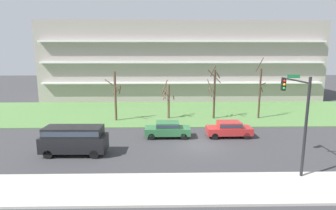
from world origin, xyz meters
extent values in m
plane|color=#38383A|center=(0.00, 0.00, 0.00)|extent=(160.00, 160.00, 0.00)
cube|color=#BCB7AD|center=(0.00, -8.00, 0.07)|extent=(80.00, 4.00, 0.15)
cube|color=#547F42|center=(0.00, 14.00, 0.04)|extent=(80.00, 16.00, 0.08)
cube|color=#9E938C|center=(0.00, 27.72, 6.70)|extent=(48.10, 11.44, 13.40)
cube|color=white|center=(0.00, 21.55, 3.35)|extent=(46.18, 0.90, 0.24)
cube|color=white|center=(0.00, 21.55, 6.70)|extent=(46.18, 0.90, 0.24)
cube|color=white|center=(0.00, 21.55, 10.05)|extent=(46.18, 0.90, 0.24)
cylinder|color=brown|center=(-9.07, 9.37, 3.02)|extent=(0.28, 0.28, 6.04)
cylinder|color=brown|center=(-9.16, 8.47, 4.54)|extent=(1.89, 0.31, 1.35)
cylinder|color=brown|center=(-8.50, 9.56, 3.87)|extent=(0.53, 1.27, 1.21)
cylinder|color=brown|center=(-8.99, 9.80, 3.59)|extent=(0.97, 0.31, 0.82)
cylinder|color=brown|center=(-2.61, 10.32, 2.18)|extent=(0.29, 0.29, 4.35)
cylinder|color=brown|center=(-3.08, 10.49, 3.04)|extent=(0.50, 1.07, 1.13)
cylinder|color=brown|center=(-1.97, 10.26, 2.75)|extent=(0.26, 1.35, 0.79)
cylinder|color=brown|center=(-3.11, 10.68, 4.01)|extent=(0.88, 1.16, 1.75)
cylinder|color=brown|center=(-3.17, 10.17, 3.19)|extent=(0.45, 1.25, 1.12)
cylinder|color=brown|center=(-2.73, 10.14, 2.89)|extent=(0.53, 0.42, 0.77)
cylinder|color=#423023|center=(3.09, 10.12, 3.09)|extent=(0.26, 0.26, 6.17)
cylinder|color=#423023|center=(3.41, 9.86, 5.56)|extent=(0.67, 0.78, 0.81)
cylinder|color=#423023|center=(2.87, 9.37, 5.44)|extent=(1.62, 0.56, 1.60)
cylinder|color=#423023|center=(2.45, 9.96, 4.26)|extent=(0.47, 1.38, 1.42)
cylinder|color=#423023|center=(2.56, 10.01, 3.29)|extent=(0.34, 1.14, 0.82)
cylinder|color=#423023|center=(2.91, 10.47, 6.00)|extent=(0.83, 0.50, 1.36)
cylinder|color=#423023|center=(8.81, 10.19, 3.15)|extent=(0.23, 0.23, 6.31)
cylinder|color=#423023|center=(8.74, 10.63, 6.79)|extent=(1.00, 0.25, 1.73)
cylinder|color=#423023|center=(9.19, 10.38, 4.36)|extent=(0.50, 0.86, 0.56)
cylinder|color=#423023|center=(8.96, 10.02, 3.77)|extent=(0.48, 0.44, 0.72)
cube|color=#2D6B3D|center=(-2.89, 2.50, 0.67)|extent=(4.40, 1.81, 0.70)
cube|color=#2D6B3D|center=(-2.89, 2.50, 1.29)|extent=(2.20, 1.66, 0.55)
cube|color=#2D3847|center=(-2.89, 2.50, 1.29)|extent=(2.16, 1.70, 0.30)
cylinder|color=black|center=(-4.43, 1.71, 0.32)|extent=(0.64, 0.22, 0.64)
cylinder|color=black|center=(-4.43, 3.29, 0.32)|extent=(0.64, 0.22, 0.64)
cylinder|color=black|center=(-1.35, 1.71, 0.32)|extent=(0.64, 0.22, 0.64)
cylinder|color=black|center=(-1.35, 3.29, 0.32)|extent=(0.64, 0.22, 0.64)
cube|color=#B22828|center=(3.17, 2.50, 0.67)|extent=(4.43, 1.87, 0.70)
cube|color=#B22828|center=(3.17, 2.50, 1.29)|extent=(2.23, 1.69, 0.55)
cube|color=#2D3847|center=(3.17, 2.50, 1.29)|extent=(2.18, 1.72, 0.30)
cylinder|color=black|center=(1.65, 1.69, 0.32)|extent=(0.64, 0.23, 0.64)
cylinder|color=black|center=(1.62, 3.27, 0.32)|extent=(0.64, 0.23, 0.64)
cylinder|color=black|center=(4.73, 1.73, 0.32)|extent=(0.64, 0.23, 0.64)
cylinder|color=black|center=(4.70, 3.31, 0.32)|extent=(0.64, 0.23, 0.64)
cube|color=black|center=(-10.56, -2.00, 0.98)|extent=(5.24, 2.09, 1.25)
cube|color=black|center=(-10.56, -2.00, 1.98)|extent=(4.63, 1.92, 0.75)
cube|color=#2D3847|center=(-10.56, -2.00, 1.98)|extent=(4.54, 1.96, 0.41)
cylinder|color=black|center=(-8.73, -1.14, 0.36)|extent=(0.72, 0.23, 0.72)
cylinder|color=black|center=(-8.76, -2.92, 0.36)|extent=(0.72, 0.23, 0.72)
cylinder|color=black|center=(-12.36, -1.08, 0.36)|extent=(0.72, 0.23, 0.72)
cylinder|color=black|center=(-12.40, -2.86, 0.36)|extent=(0.72, 0.23, 0.72)
cylinder|color=black|center=(5.84, -6.60, 3.36)|extent=(0.18, 0.18, 6.73)
cylinder|color=black|center=(5.84, -4.60, 6.33)|extent=(0.12, 4.01, 0.12)
cube|color=black|center=(5.84, -2.89, 5.83)|extent=(0.28, 0.28, 0.90)
sphere|color=red|center=(5.84, -3.04, 6.13)|extent=(0.20, 0.20, 0.20)
sphere|color=#F2A519|center=(5.84, -3.04, 5.85)|extent=(0.20, 0.20, 0.20)
sphere|color=green|center=(5.84, -3.04, 5.57)|extent=(0.20, 0.20, 0.20)
cube|color=#197238|center=(5.84, -4.40, 6.58)|extent=(0.90, 0.04, 0.24)
camera|label=1|loc=(-3.37, -23.41, 8.17)|focal=29.23mm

